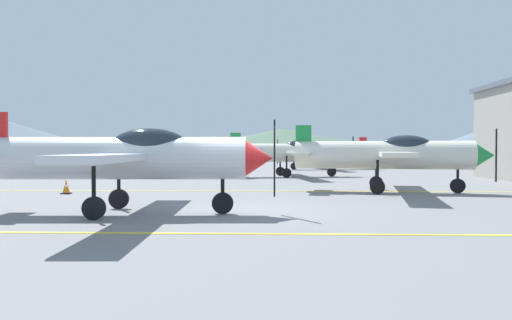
# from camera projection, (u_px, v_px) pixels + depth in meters

# --- Properties ---
(ground_plane) EXTENTS (400.00, 400.00, 0.00)m
(ground_plane) POSITION_uv_depth(u_px,v_px,m) (246.00, 212.00, 14.64)
(ground_plane) COLOR slate
(apron_line_near) EXTENTS (80.00, 0.16, 0.01)m
(apron_line_near) POSITION_uv_depth(u_px,v_px,m) (236.00, 234.00, 10.87)
(apron_line_near) COLOR yellow
(apron_line_near) RESTS_ON ground_plane
(apron_line_far) EXTENTS (80.00, 0.16, 0.01)m
(apron_line_far) POSITION_uv_depth(u_px,v_px,m) (255.00, 191.00, 21.74)
(apron_line_far) COLOR yellow
(apron_line_far) RESTS_ON ground_plane
(airplane_near) EXTENTS (8.34, 9.62, 2.88)m
(airplane_near) POSITION_uv_depth(u_px,v_px,m) (126.00, 157.00, 14.17)
(airplane_near) COLOR silver
(airplane_near) RESTS_ON ground_plane
(airplane_mid) EXTENTS (8.43, 9.64, 2.88)m
(airplane_mid) POSITION_uv_depth(u_px,v_px,m) (390.00, 154.00, 21.35)
(airplane_mid) COLOR silver
(airplane_mid) RESTS_ON ground_plane
(airplane_far) EXTENTS (8.42, 9.65, 2.88)m
(airplane_far) POSITION_uv_depth(u_px,v_px,m) (291.00, 152.00, 33.03)
(airplane_far) COLOR silver
(airplane_far) RESTS_ON ground_plane
(airplane_back) EXTENTS (8.44, 9.61, 2.88)m
(airplane_back) POSITION_uv_depth(u_px,v_px,m) (324.00, 151.00, 44.63)
(airplane_back) COLOR white
(airplane_back) RESTS_ON ground_plane
(traffic_cone_front) EXTENTS (0.36, 0.36, 0.59)m
(traffic_cone_front) POSITION_uv_depth(u_px,v_px,m) (66.00, 187.00, 20.51)
(traffic_cone_front) COLOR black
(traffic_cone_front) RESTS_ON ground_plane
(hill_left) EXTENTS (59.89, 59.89, 9.33)m
(hill_left) POSITION_uv_depth(u_px,v_px,m) (7.00, 138.00, 135.18)
(hill_left) COLOR slate
(hill_left) RESTS_ON ground_plane
(hill_centerleft) EXTENTS (84.50, 84.50, 8.21)m
(hill_centerleft) POSITION_uv_depth(u_px,v_px,m) (284.00, 141.00, 159.20)
(hill_centerleft) COLOR #4C6651
(hill_centerleft) RESTS_ON ground_plane
(hill_centerright) EXTENTS (57.61, 57.61, 10.64)m
(hill_centerright) POSITION_uv_depth(u_px,v_px,m) (506.00, 138.00, 161.16)
(hill_centerright) COLOR slate
(hill_centerright) RESTS_ON ground_plane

